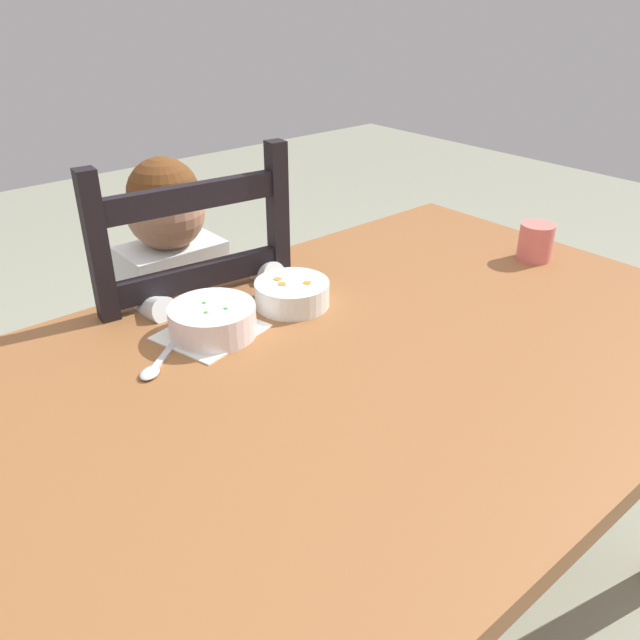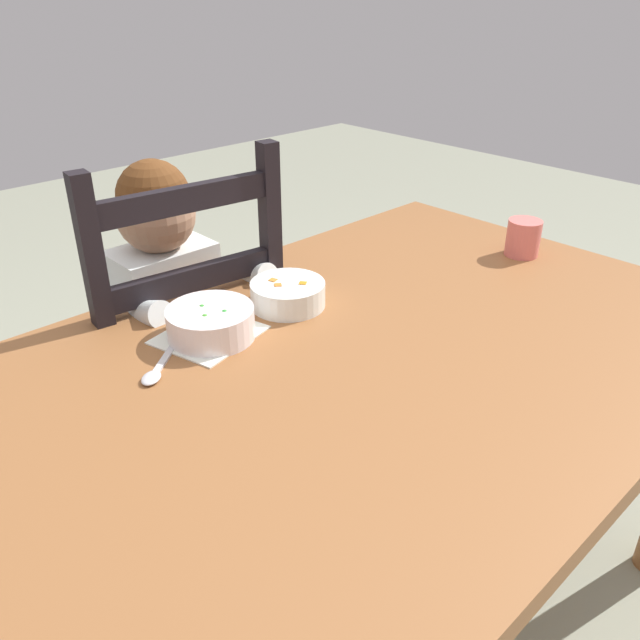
% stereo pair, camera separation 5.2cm
% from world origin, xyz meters
% --- Properties ---
extents(ground_plane, '(8.00, 8.00, 0.00)m').
position_xyz_m(ground_plane, '(0.00, 0.00, 0.00)').
color(ground_plane, gray).
extents(dining_table, '(1.48, 0.95, 0.73)m').
position_xyz_m(dining_table, '(0.00, 0.00, 0.64)').
color(dining_table, brown).
rests_on(dining_table, ground).
extents(dining_chair, '(0.47, 0.47, 1.02)m').
position_xyz_m(dining_chair, '(-0.07, 0.52, 0.48)').
color(dining_chair, black).
rests_on(dining_chair, ground).
extents(child_figure, '(0.32, 0.31, 0.98)m').
position_xyz_m(child_figure, '(-0.06, 0.52, 0.65)').
color(child_figure, white).
rests_on(child_figure, ground).
extents(bowl_of_peas, '(0.16, 0.16, 0.06)m').
position_xyz_m(bowl_of_peas, '(-0.16, 0.22, 0.76)').
color(bowl_of_peas, white).
rests_on(bowl_of_peas, dining_table).
extents(bowl_of_carrots, '(0.15, 0.15, 0.05)m').
position_xyz_m(bowl_of_carrots, '(0.03, 0.22, 0.75)').
color(bowl_of_carrots, white).
rests_on(bowl_of_carrots, dining_table).
extents(spoon, '(0.12, 0.10, 0.01)m').
position_xyz_m(spoon, '(-0.29, 0.19, 0.73)').
color(spoon, silver).
rests_on(spoon, dining_table).
extents(drinking_cup, '(0.08, 0.08, 0.08)m').
position_xyz_m(drinking_cup, '(0.60, 0.04, 0.77)').
color(drinking_cup, '#E47068').
rests_on(drinking_cup, dining_table).
extents(paper_napkin, '(0.20, 0.19, 0.00)m').
position_xyz_m(paper_napkin, '(-0.16, 0.23, 0.73)').
color(paper_napkin, white).
rests_on(paper_napkin, dining_table).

